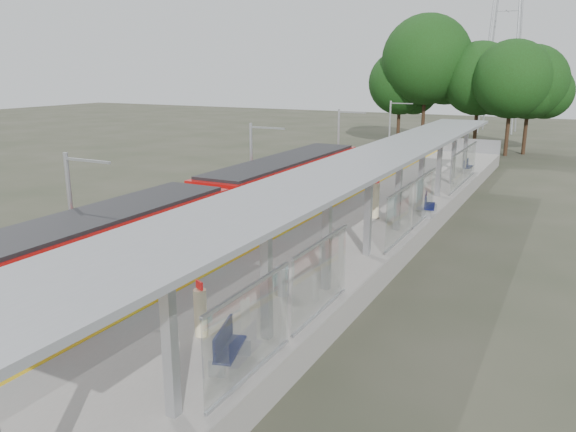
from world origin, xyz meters
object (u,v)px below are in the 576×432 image
at_px(bench_near, 227,345).
at_px(bench_mid, 428,204).
at_px(train, 206,219).
at_px(litter_bin, 282,281).
at_px(info_pillar_near, 200,312).
at_px(bench_far, 467,166).
at_px(info_pillar_far, 375,200).

distance_m(bench_near, bench_mid, 17.00).
relative_size(train, litter_bin, 30.21).
bearing_deg(info_pillar_near, bench_far, 111.43).
relative_size(info_pillar_far, litter_bin, 2.23).
relative_size(bench_mid, info_pillar_far, 0.83).
bearing_deg(bench_near, info_pillar_near, 129.47).
bearing_deg(litter_bin, info_pillar_far, 93.16).
xyz_separation_m(train, litter_bin, (5.45, -3.52, -0.60)).
height_order(info_pillar_far, litter_bin, info_pillar_far).
bearing_deg(bench_far, train, -105.25).
bearing_deg(bench_mid, info_pillar_near, -109.69).
height_order(train, bench_far, train).
height_order(bench_far, litter_bin, bench_far).
distance_m(bench_mid, info_pillar_far, 2.78).
distance_m(info_pillar_near, info_pillar_far, 14.36).
distance_m(bench_mid, litter_bin, 12.52).
distance_m(bench_near, bench_far, 30.29).
relative_size(bench_far, info_pillar_near, 0.88).
relative_size(bench_near, info_pillar_far, 0.76).
relative_size(bench_far, litter_bin, 1.53).
bearing_deg(train, bench_near, -51.83).
height_order(bench_near, litter_bin, bench_near).
distance_m(train, info_pillar_far, 8.75).
bearing_deg(info_pillar_near, bench_mid, 106.85).
xyz_separation_m(bench_mid, bench_far, (-0.48, 13.30, -0.08)).
xyz_separation_m(train, info_pillar_far, (4.86, 7.28, -0.17)).
height_order(bench_near, bench_far, bench_near).
xyz_separation_m(bench_far, info_pillar_far, (-1.77, -14.92, 0.38)).
bearing_deg(train, bench_far, 73.38).
bearing_deg(bench_mid, train, -140.24).
height_order(bench_far, info_pillar_near, info_pillar_near).
xyz_separation_m(train, info_pillar_near, (4.84, -7.08, -0.36)).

